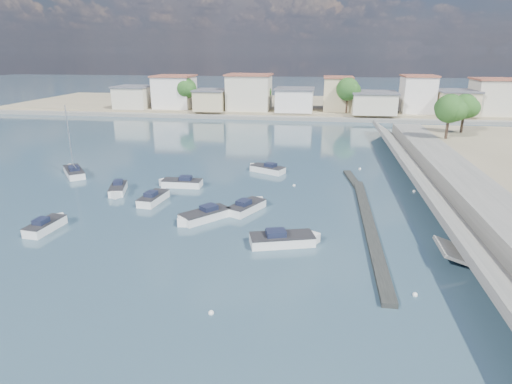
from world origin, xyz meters
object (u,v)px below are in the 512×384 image
motorboat_c (180,183)px  sailboat (74,172)px  motorboat_a (47,225)px  motorboat_b (248,207)px  motorboat_h (285,240)px  motorboat_f (266,169)px  motorboat_g (118,190)px  motorboat_e (154,198)px  motorboat_d (203,216)px

motorboat_c → sailboat: (-14.94, 2.71, 0.04)m
motorboat_a → motorboat_b: size_ratio=0.94×
motorboat_h → motorboat_f: bearing=101.4°
motorboat_h → motorboat_a: bearing=-179.6°
motorboat_b → motorboat_g: 15.54m
motorboat_c → motorboat_h: bearing=-45.7°
motorboat_b → motorboat_e: (-10.13, 1.18, 0.00)m
motorboat_d → motorboat_f: same height
motorboat_h → motorboat_e: bearing=150.0°
motorboat_d → motorboat_g: same height
motorboat_a → sailboat: size_ratio=0.50×
motorboat_d → motorboat_h: same height
motorboat_e → sailboat: 16.12m
motorboat_a → motorboat_d: size_ratio=0.93×
motorboat_e → motorboat_g: same height
motorboat_h → motorboat_c: bearing=134.3°
motorboat_e → motorboat_f: same height
motorboat_b → motorboat_d: 4.88m
motorboat_a → motorboat_b: 18.28m
motorboat_b → motorboat_c: bearing=144.1°
motorboat_g → motorboat_a: bearing=-98.4°
motorboat_h → motorboat_d: bearing=153.3°
motorboat_b → sailboat: sailboat is taller
motorboat_e → motorboat_h: bearing=-30.0°
motorboat_c → motorboat_g: 6.94m
motorboat_d → motorboat_e: size_ratio=1.01×
motorboat_b → motorboat_g: size_ratio=1.04×
motorboat_f → motorboat_g: bearing=-144.0°
motorboat_f → sailboat: 24.53m
motorboat_e → motorboat_d: bearing=-33.9°
motorboat_e → motorboat_f: size_ratio=0.97×
motorboat_f → motorboat_g: same height
motorboat_d → motorboat_h: 9.05m
motorboat_b → motorboat_c: size_ratio=0.94×
motorboat_e → motorboat_h: (14.44, -8.34, 0.00)m
motorboat_d → motorboat_b: bearing=39.4°
motorboat_e → motorboat_g: bearing=157.6°
motorboat_a → motorboat_g: bearing=81.6°
motorboat_c → sailboat: bearing=169.7°
motorboat_a → motorboat_h: 21.07m
motorboat_e → motorboat_a: bearing=-128.0°
motorboat_g → sailboat: size_ratio=0.51×
motorboat_b → motorboat_d: same height
motorboat_a → motorboat_c: same height
motorboat_d → motorboat_e: 7.66m
motorboat_b → motorboat_c: 11.24m
motorboat_c → motorboat_g: same height
motorboat_c → motorboat_b: bearing=-35.9°
motorboat_b → motorboat_f: 14.30m
motorboat_e → motorboat_b: bearing=-6.6°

